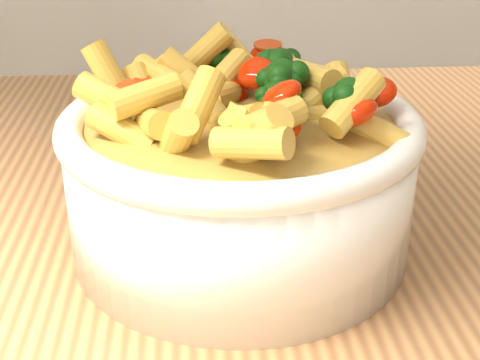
{
  "coord_description": "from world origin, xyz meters",
  "views": [
    {
      "loc": [
        -0.02,
        -0.52,
        1.17
      ],
      "look_at": [
        0.01,
        -0.07,
        0.95
      ],
      "focal_mm": 50.0,
      "sensor_mm": 36.0,
      "label": 1
    }
  ],
  "objects": [
    {
      "name": "pasta_salad",
      "position": [
        0.01,
        -0.07,
        1.03
      ],
      "size": [
        0.21,
        0.21,
        0.05
      ],
      "color": "#E9AC49",
      "rests_on": "serving_bowl"
    },
    {
      "name": "table",
      "position": [
        0.0,
        0.0,
        0.8
      ],
      "size": [
        1.2,
        0.8,
        0.9
      ],
      "color": "tan",
      "rests_on": "ground"
    },
    {
      "name": "serving_bowl",
      "position": [
        0.01,
        -0.07,
        0.96
      ],
      "size": [
        0.26,
        0.26,
        0.11
      ],
      "color": "white",
      "rests_on": "table"
    }
  ]
}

